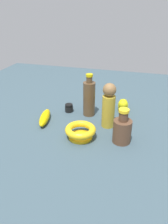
# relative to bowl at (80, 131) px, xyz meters

# --- Properties ---
(ground) EXTENTS (2.00, 2.00, 0.00)m
(ground) POSITION_rel_bowl_xyz_m (0.13, 0.02, -0.04)
(ground) COLOR #384C56
(bowl) EXTENTS (0.14, 0.14, 0.06)m
(bowl) POSITION_rel_bowl_xyz_m (0.00, 0.00, 0.00)
(bowl) COLOR gold
(bowl) RESTS_ON ground
(nail_polish_jar) EXTENTS (0.05, 0.05, 0.05)m
(nail_polish_jar) POSITION_rel_bowl_xyz_m (0.24, 0.14, -0.01)
(nail_polish_jar) COLOR black
(nail_polish_jar) RESTS_ON ground
(cat_figurine) EXTENTS (0.15, 0.07, 0.09)m
(cat_figurine) POSITION_rel_bowl_xyz_m (0.33, -0.16, 0.00)
(cat_figurine) COLOR yellow
(cat_figurine) RESTS_ON ground
(bottle_short) EXTENTS (0.08, 0.08, 0.16)m
(bottle_short) POSITION_rel_bowl_xyz_m (0.02, -0.19, 0.03)
(bottle_short) COLOR brown
(bottle_short) RESTS_ON ground
(banana) EXTENTS (0.18, 0.08, 0.05)m
(banana) POSITION_rel_bowl_xyz_m (0.10, 0.22, -0.01)
(banana) COLOR #DEB806
(banana) RESTS_ON ground
(bottle_tall) EXTENTS (0.07, 0.07, 0.23)m
(bottle_tall) POSITION_rel_bowl_xyz_m (0.24, 0.02, 0.06)
(bottle_tall) COLOR brown
(bottle_tall) RESTS_ON ground
(person_figure_adult) EXTENTS (0.08, 0.08, 0.23)m
(person_figure_adult) POSITION_rel_bowl_xyz_m (0.14, -0.10, 0.08)
(person_figure_adult) COLOR #B4972B
(person_figure_adult) RESTS_ON ground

